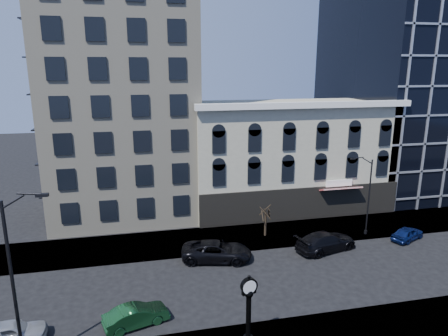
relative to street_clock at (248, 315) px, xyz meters
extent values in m
plane|color=black|center=(-1.01, 7.01, -2.16)|extent=(160.00, 160.00, 0.00)
cube|color=gray|center=(-1.01, 15.01, -2.10)|extent=(160.00, 6.00, 0.12)
cube|color=#C0B59A|center=(-7.01, 26.01, 16.84)|extent=(15.00, 15.00, 38.00)
cube|color=#BAB599|center=(10.99, 23.01, 3.84)|extent=(22.00, 10.00, 12.00)
cube|color=white|center=(10.99, 17.81, 10.04)|extent=(22.60, 0.80, 0.60)
cube|color=black|center=(10.99, 17.96, -0.36)|extent=(22.00, 0.30, 3.60)
cube|color=maroon|center=(14.99, 17.41, 1.24)|extent=(4.50, 1.18, 0.55)
cube|color=black|center=(30.99, 28.01, 11.84)|extent=(20.00, 20.00, 28.00)
cylinder|color=black|center=(0.00, 0.00, -0.09)|extent=(0.30, 0.30, 2.70)
sphere|color=black|center=(0.00, 0.00, 1.35)|extent=(0.52, 0.52, 0.52)
cube|color=black|center=(0.00, 0.00, 1.45)|extent=(0.86, 0.38, 0.23)
cylinder|color=black|center=(0.00, 0.00, 1.82)|extent=(1.01, 0.50, 0.97)
cylinder|color=white|center=(0.00, -0.16, 1.82)|extent=(0.80, 0.19, 0.82)
cylinder|color=white|center=(0.00, 0.16, 1.82)|extent=(0.80, 0.19, 0.82)
sphere|color=black|center=(0.00, 0.00, 2.38)|extent=(0.19, 0.19, 0.19)
cylinder|color=black|center=(-12.28, 1.01, 2.68)|extent=(0.18, 0.18, 9.44)
cube|color=black|center=(-10.19, 0.96, 7.57)|extent=(0.61, 0.26, 0.15)
cylinder|color=black|center=(15.51, 13.01, 1.66)|extent=(0.14, 0.14, 7.40)
cylinder|color=black|center=(15.51, 13.01, -1.87)|extent=(0.31, 0.31, 0.34)
cube|color=black|center=(13.89, 13.18, 5.49)|extent=(0.49, 0.24, 0.12)
cylinder|color=#312518|center=(5.86, 14.75, -0.89)|extent=(0.21, 0.21, 2.29)
imported|color=#A5A8AD|center=(-13.57, 3.37, -1.47)|extent=(4.20, 2.03, 1.38)
imported|color=#143F1E|center=(-6.32, 3.50, -1.49)|extent=(4.30, 2.52, 1.34)
imported|color=black|center=(0.36, 11.01, -1.34)|extent=(6.33, 3.97, 1.63)
imported|color=black|center=(10.20, 10.79, -1.32)|extent=(6.20, 3.77, 1.68)
imported|color=#0C194C|center=(18.71, 11.15, -1.52)|extent=(4.04, 2.94, 1.28)
camera|label=1|loc=(-5.64, -19.19, 13.67)|focal=32.00mm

